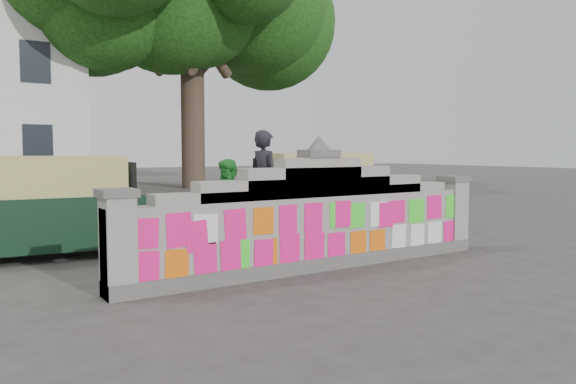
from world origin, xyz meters
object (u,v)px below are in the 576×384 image
pedestrian (230,204)px  rickshaw_left (53,205)px  rickshaw_right (311,188)px  cyclist_rider (265,194)px  cyclist_bike (265,214)px

pedestrian → rickshaw_left: (-2.81, 1.04, 0.06)m
pedestrian → rickshaw_right: 3.52m
cyclist_rider → pedestrian: size_ratio=1.18×
pedestrian → rickshaw_left: size_ratio=0.52×
cyclist_bike → cyclist_rider: size_ratio=1.12×
cyclist_bike → rickshaw_left: (-3.66, 0.86, 0.31)m
cyclist_bike → rickshaw_right: rickshaw_right is taller
rickshaw_right → cyclist_bike: bearing=38.3°
rickshaw_right → rickshaw_left: bearing=10.1°
cyclist_rider → pedestrian: cyclist_rider is taller
cyclist_bike → pedestrian: pedestrian is taller
pedestrian → rickshaw_left: 3.00m
pedestrian → cyclist_bike: bearing=64.8°
cyclist_bike → cyclist_rider: 0.39m
rickshaw_left → cyclist_rider: bearing=-7.7°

